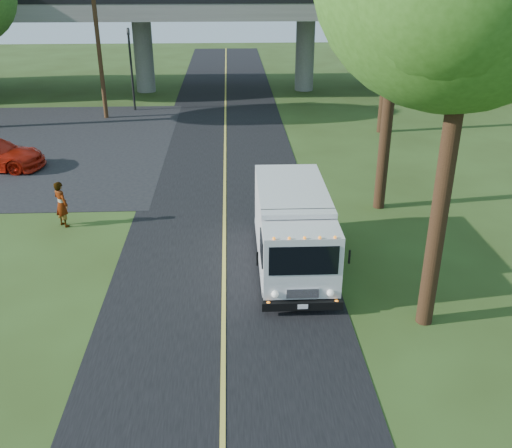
{
  "coord_description": "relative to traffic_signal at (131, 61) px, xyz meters",
  "views": [
    {
      "loc": [
        0.28,
        -11.87,
        9.01
      ],
      "look_at": [
        1.03,
        4.13,
        1.6
      ],
      "focal_mm": 40.0,
      "sensor_mm": 36.0,
      "label": 1
    }
  ],
  "objects": [
    {
      "name": "traffic_signal",
      "position": [
        0.0,
        0.0,
        0.0
      ],
      "size": [
        0.18,
        0.22,
        5.2
      ],
      "color": "black",
      "rests_on": "ground"
    },
    {
      "name": "overpass",
      "position": [
        6.0,
        6.0,
        1.36
      ],
      "size": [
        54.0,
        10.0,
        7.3
      ],
      "color": "slate",
      "rests_on": "ground"
    },
    {
      "name": "step_van",
      "position": [
        8.2,
        -21.67,
        -1.83
      ],
      "size": [
        2.25,
        6.01,
        2.52
      ],
      "rotation": [
        0.0,
        0.0,
        -0.0
      ],
      "color": "silver",
      "rests_on": "ground"
    },
    {
      "name": "parking_lot",
      "position": [
        -5.0,
        -8.0,
        -3.19
      ],
      "size": [
        16.0,
        18.0,
        0.01
      ],
      "primitive_type": "cube",
      "color": "black",
      "rests_on": "ground"
    },
    {
      "name": "lane_line",
      "position": [
        6.0,
        -16.0,
        -3.17
      ],
      "size": [
        0.12,
        90.0,
        0.01
      ],
      "primitive_type": "cube",
      "color": "gold",
      "rests_on": "road"
    },
    {
      "name": "utility_pole",
      "position": [
        -1.5,
        -2.0,
        1.4
      ],
      "size": [
        1.6,
        0.26,
        9.0
      ],
      "color": "#472D19",
      "rests_on": "ground"
    },
    {
      "name": "road",
      "position": [
        6.0,
        -16.0,
        -3.19
      ],
      "size": [
        7.0,
        90.0,
        0.02
      ],
      "primitive_type": "cube",
      "color": "black",
      "rests_on": "ground"
    },
    {
      "name": "ground",
      "position": [
        6.0,
        -26.0,
        -3.2
      ],
      "size": [
        120.0,
        120.0,
        0.0
      ],
      "primitive_type": "plane",
      "color": "#2D3F16",
      "rests_on": "ground"
    },
    {
      "name": "pedestrian",
      "position": [
        0.02,
        -18.22,
        -2.33
      ],
      "size": [
        0.75,
        0.74,
        1.75
      ],
      "primitive_type": "imported",
      "rotation": [
        0.0,
        0.0,
        2.41
      ],
      "color": "gray",
      "rests_on": "ground"
    }
  ]
}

